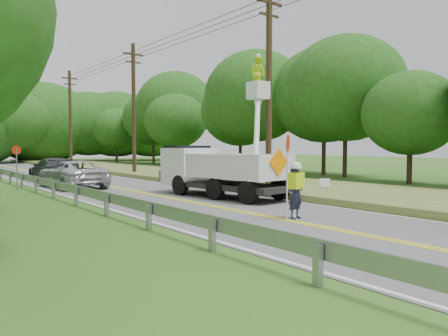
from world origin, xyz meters
TOP-DOWN VIEW (x-y plane):
  - ground at (0.00, 0.00)m, footprint 140.00×140.00m
  - road at (0.00, 14.00)m, footprint 7.20×96.00m
  - guardrail at (-4.02, 14.91)m, footprint 0.18×48.00m
  - utility_poles at (5.00, 17.02)m, footprint 1.60×43.30m
  - tall_grass_verge at (7.10, 14.00)m, footprint 7.00×96.00m
  - treeline_right at (15.96, 24.21)m, footprint 10.90×53.07m
  - flagger at (0.37, 2.76)m, footprint 1.07×0.52m
  - bucket_truck at (2.19, 9.71)m, footprint 4.05×6.82m
  - suv_silver at (-1.86, 17.34)m, footprint 2.64×5.39m
  - suv_darkgrey at (-1.55, 22.22)m, footprint 2.28×5.27m
  - stop_sign_permanent at (-4.62, 17.59)m, footprint 0.50×0.06m
  - yard_sign at (6.35, 6.63)m, footprint 0.51×0.22m

SIDE VIEW (x-z plane):
  - ground at x=0.00m, z-range 0.00..0.00m
  - road at x=0.00m, z-range 0.00..0.02m
  - tall_grass_verge at x=7.10m, z-range 0.00..0.30m
  - guardrail at x=-4.02m, z-range 0.17..0.94m
  - yard_sign at x=6.35m, z-range 0.17..0.96m
  - suv_silver at x=-1.86m, z-range 0.02..1.49m
  - suv_darkgrey at x=-1.55m, z-range 0.02..1.53m
  - flagger at x=0.37m, z-range -0.37..2.35m
  - bucket_truck at x=2.19m, z-range -1.76..4.76m
  - stop_sign_permanent at x=-4.62m, z-range 0.36..2.70m
  - utility_poles at x=5.00m, z-range 0.27..10.27m
  - treeline_right at x=15.96m, z-range 0.57..11.31m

